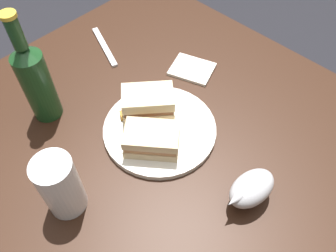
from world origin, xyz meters
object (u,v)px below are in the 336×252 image
pint_glass (61,188)px  napkin (192,69)px  plate (160,129)px  fork (104,47)px  sandwich_half_right (152,139)px  gravy_boat (251,189)px  sandwich_half_left (149,102)px  cider_bottle (36,80)px

pint_glass → napkin: size_ratio=1.32×
plate → fork: (-0.33, 0.10, -0.00)m
sandwich_half_right → gravy_boat: 0.23m
sandwich_half_left → cider_bottle: (-0.18, -0.17, 0.06)m
sandwich_half_right → pint_glass: size_ratio=0.96×
pint_glass → gravy_boat: 0.36m
gravy_boat → cider_bottle: cider_bottle is taller
napkin → fork: 0.27m
pint_glass → napkin: (-0.08, 0.46, -0.06)m
napkin → fork: bearing=-156.8°
plate → sandwich_half_left: 0.07m
gravy_boat → fork: gravy_boat is taller
plate → cider_bottle: size_ratio=0.94×
gravy_boat → napkin: (-0.33, 0.20, -0.04)m
sandwich_half_left → sandwich_half_right: (0.08, -0.07, -0.01)m
sandwich_half_left → napkin: bearing=99.2°
plate → gravy_boat: (0.25, 0.00, 0.04)m
sandwich_half_left → cider_bottle: size_ratio=0.50×
plate → cider_bottle: (-0.24, -0.15, 0.10)m
gravy_boat → pint_glass: bearing=-134.6°
plate → sandwich_half_left: bearing=160.0°
sandwich_half_right → cider_bottle: 0.29m
pint_glass → napkin: pint_glass is taller
plate → sandwich_half_left: sandwich_half_left is taller
sandwich_half_left → sandwich_half_right: bearing=-41.3°
sandwich_half_right → cider_bottle: size_ratio=0.50×
plate → sandwich_half_right: bearing=-62.5°
plate → gravy_boat: size_ratio=2.14×
plate → pint_glass: (-0.00, -0.26, 0.06)m
sandwich_half_right → fork: bearing=156.8°
plate → gravy_boat: gravy_boat is taller
cider_bottle → gravy_boat: bearing=17.1°
pint_glass → cider_bottle: (-0.23, 0.11, 0.05)m
gravy_boat → cider_bottle: 0.51m
sandwich_half_left → fork: bearing=163.1°
sandwich_half_left → pint_glass: 0.28m
sandwich_half_right → cider_bottle: cider_bottle is taller
fork → sandwich_half_left: bearing=4.0°
sandwich_half_left → pint_glass: pint_glass is taller
sandwich_half_left → napkin: (-0.03, 0.19, -0.04)m
plate → napkin: plate is taller
gravy_boat → plate: bearing=-179.6°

